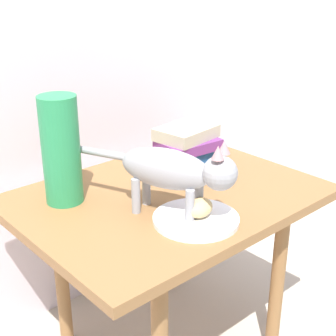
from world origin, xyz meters
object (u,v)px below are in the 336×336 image
Objects in this scene: side_table at (168,214)px; plate at (196,219)px; green_vase at (61,150)px; cat at (176,171)px; bread_roll at (200,208)px; book_stack at (187,148)px.

plate is at bearing -109.11° from side_table.
side_table is 2.83× the size of green_vase.
plate is (-0.06, -0.18, 0.08)m from side_table.
plate is at bearing -73.59° from cat.
side_table is 1.94× the size of cat.
side_table is 0.22m from bread_roll.
plate is 0.42m from green_vase.
side_table is 0.38m from green_vase.
cat is at bearing -138.86° from book_stack.
bread_roll is at bearing -59.37° from green_vase.
green_vase reaches higher than book_stack.
cat is 0.34m from book_stack.
side_table is 4.18× the size of book_stack.
book_stack is 0.44m from green_vase.
plate is 0.14m from cat.
green_vase reaches higher than bread_roll.
cat is (-0.08, -0.12, 0.20)m from side_table.
cat reaches higher than book_stack.
green_vase reaches higher than cat.
green_vase is at bearing 148.63° from side_table.
book_stack is at bearing 41.14° from cat.
book_stack is (0.22, 0.28, 0.04)m from bread_roll.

